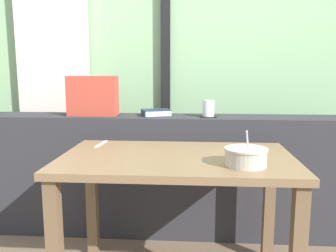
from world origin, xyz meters
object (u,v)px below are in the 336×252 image
object	(u,v)px
throw_pillow	(93,96)
soup_bowl	(246,157)
juice_glass	(208,109)
fork_utensil	(101,144)
breakfast_table	(177,177)
coaster_square	(208,117)
closed_book	(156,113)

from	to	relation	value
throw_pillow	soup_bowl	xyz separation A→B (m)	(0.90, -0.78, -0.20)
juice_glass	soup_bowl	distance (m)	0.77
fork_utensil	breakfast_table	bearing A→B (deg)	-21.67
breakfast_table	soup_bowl	world-z (taller)	soup_bowl
juice_glass	fork_utensil	size ratio (longest dim) A/B	0.61
coaster_square	soup_bowl	size ratio (longest dim) A/B	0.52
coaster_square	breakfast_table	bearing A→B (deg)	-106.57
coaster_square	soup_bowl	xyz separation A→B (m)	(0.14, -0.74, -0.08)
soup_bowl	fork_utensil	distance (m)	0.85
breakfast_table	throw_pillow	distance (m)	0.92
breakfast_table	throw_pillow	bearing A→B (deg)	133.61
juice_glass	coaster_square	bearing A→B (deg)	0.00
throw_pillow	breakfast_table	bearing A→B (deg)	-46.39
soup_bowl	fork_utensil	size ratio (longest dim) A/B	1.12
coaster_square	fork_utensil	xyz separation A→B (m)	(-0.61, -0.35, -0.11)
throw_pillow	fork_utensil	xyz separation A→B (m)	(0.15, -0.39, -0.24)
juice_glass	throw_pillow	distance (m)	0.77
juice_glass	breakfast_table	bearing A→B (deg)	-106.57
breakfast_table	juice_glass	world-z (taller)	juice_glass
coaster_square	throw_pillow	distance (m)	0.77
closed_book	soup_bowl	xyz separation A→B (m)	(0.48, -0.79, -0.09)
soup_bowl	throw_pillow	bearing A→B (deg)	139.16
coaster_square	juice_glass	bearing A→B (deg)	0.00
coaster_square	fork_utensil	distance (m)	0.72
breakfast_table	throw_pillow	xyz separation A→B (m)	(-0.59, 0.62, 0.35)
coaster_square	soup_bowl	bearing A→B (deg)	-79.66
closed_book	soup_bowl	distance (m)	0.93
throw_pillow	fork_utensil	world-z (taller)	throw_pillow
coaster_square	juice_glass	xyz separation A→B (m)	(0.00, 0.00, 0.05)
throw_pillow	soup_bowl	world-z (taller)	throw_pillow
coaster_square	throw_pillow	xyz separation A→B (m)	(-0.76, 0.03, 0.13)
throw_pillow	fork_utensil	size ratio (longest dim) A/B	1.88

